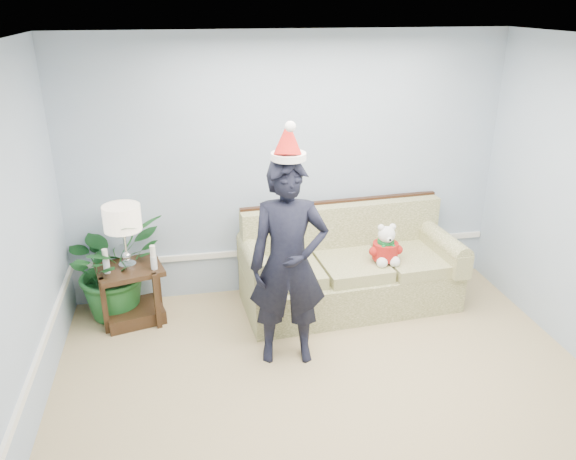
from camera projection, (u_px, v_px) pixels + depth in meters
The scene contains 10 objects.
room_shell at pixel (365, 280), 3.46m from camera, with size 4.54×5.04×2.74m.
wainscot_trim at pixel (180, 324), 4.67m from camera, with size 4.49×4.99×0.06m.
sofa at pixel (348, 270), 5.80m from camera, with size 2.21×1.06×1.01m.
side_table at pixel (133, 299), 5.50m from camera, with size 0.70×0.63×0.58m.
table_lamp at pixel (122, 221), 5.20m from camera, with size 0.35×0.35×0.62m.
candle_pair at pixel (130, 260), 5.25m from camera, with size 0.49×0.06×0.24m.
houseplant at pixel (113, 266), 5.51m from camera, with size 0.94×0.82×1.05m, color #1D5D27.
man at pixel (288, 264), 4.68m from camera, with size 0.66×0.43×1.81m, color black.
santa_hat at pixel (288, 142), 4.30m from camera, with size 0.33×0.36×0.33m.
teddy_bear at pixel (386, 249), 5.53m from camera, with size 0.26×0.29×0.41m.
Camera 1 is at (-1.05, -2.93, 2.96)m, focal length 35.00 mm.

